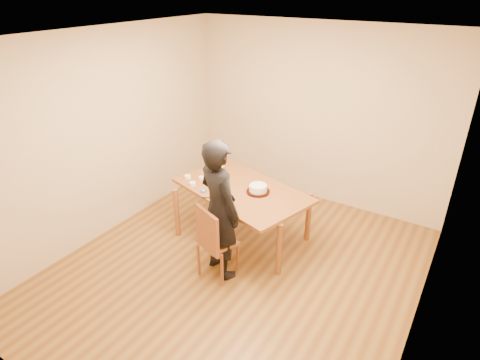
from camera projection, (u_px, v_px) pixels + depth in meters
The scene contains 16 objects.
room_shell at pixel (252, 159), 4.56m from camera, with size 4.00×4.50×2.70m.
dining_table at pixel (242, 190), 5.20m from camera, with size 1.72×1.02×0.04m, color brown.
dining_chair at pixel (218, 241), 4.67m from camera, with size 0.39×0.39×0.04m, color brown.
cake_plate at pixel (258, 192), 5.10m from camera, with size 0.30×0.30×0.02m, color red.
cake at pixel (258, 188), 5.08m from camera, with size 0.23×0.23×0.07m, color white.
frosting_dome at pixel (258, 185), 5.06m from camera, with size 0.22×0.22×0.03m, color white.
frosting_tub at pixel (222, 197), 4.90m from camera, with size 0.10×0.10×0.09m, color white.
frosting_lid at pixel (203, 191), 5.13m from camera, with size 0.09×0.09×0.01m, color #17419A.
frosting_dollop at pixel (203, 190), 5.12m from camera, with size 0.04×0.04×0.02m, color white.
ramekin_green at pixel (193, 184), 5.28m from camera, with size 0.09×0.09×0.04m, color white.
ramekin_yellow at pixel (201, 178), 5.44m from camera, with size 0.08×0.08×0.04m, color white.
ramekin_multi at pixel (188, 177), 5.46m from camera, with size 0.09×0.09×0.04m, color white.
candy_box_pink at pixel (220, 169), 5.72m from camera, with size 0.14×0.07×0.02m, color #D93380.
candy_box_green at pixel (220, 167), 5.71m from camera, with size 0.12×0.06×0.02m, color #3C941B.
spatula at pixel (209, 198), 4.97m from camera, with size 0.17×0.02×0.01m, color black.
person at pixel (219, 210), 4.53m from camera, with size 0.62×0.41×1.70m, color black.
Camera 1 is at (2.11, -3.27, 3.18)m, focal length 30.00 mm.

